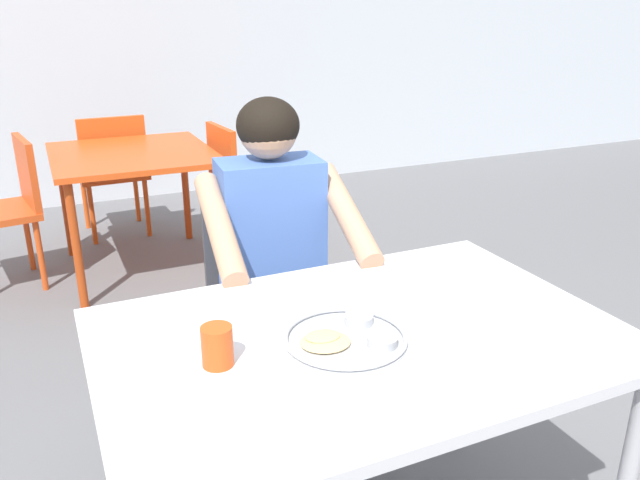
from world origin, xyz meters
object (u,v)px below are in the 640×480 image
(thali_tray, at_px, (347,337))
(chair_foreground, at_px, (263,285))
(chair_red_left, at_px, (8,202))
(drinking_cup, at_px, (217,345))
(chair_red_far, at_px, (113,167))
(table_foreground, at_px, (361,359))
(table_background_red, at_px, (133,165))
(chair_red_right, at_px, (242,179))
(diner_foreground, at_px, (279,249))

(thali_tray, distance_m, chair_foreground, 0.93)
(thali_tray, relative_size, chair_red_left, 0.36)
(drinking_cup, xyz_separation_m, chair_red_far, (0.14, 3.05, -0.31))
(table_foreground, bearing_deg, thali_tray, -155.62)
(table_background_red, height_order, chair_red_left, chair_red_left)
(chair_red_left, bearing_deg, drinking_cup, -79.17)
(drinking_cup, height_order, chair_red_far, drinking_cup)
(chair_red_left, bearing_deg, table_background_red, -6.19)
(table_foreground, relative_size, thali_tray, 4.25)
(table_foreground, height_order, chair_red_right, chair_red_right)
(thali_tray, height_order, chair_foreground, chair_foreground)
(chair_red_right, bearing_deg, chair_foreground, -105.07)
(drinking_cup, xyz_separation_m, table_background_red, (0.19, 2.41, -0.16))
(table_background_red, bearing_deg, diner_foreground, -83.54)
(thali_tray, distance_m, chair_red_left, 2.63)
(drinking_cup, distance_m, diner_foreground, 0.76)
(table_foreground, bearing_deg, chair_foreground, 86.56)
(chair_red_left, relative_size, chair_red_right, 1.00)
(chair_red_left, distance_m, chair_red_far, 0.84)
(table_foreground, distance_m, diner_foreground, 0.65)
(thali_tray, height_order, drinking_cup, drinking_cup)
(chair_red_right, bearing_deg, diner_foreground, -103.75)
(drinking_cup, height_order, chair_foreground, chair_foreground)
(table_background_red, relative_size, chair_red_far, 1.14)
(chair_red_right, distance_m, chair_red_far, 0.93)
(diner_foreground, xyz_separation_m, table_background_red, (-0.20, 1.76, -0.09))
(drinking_cup, bearing_deg, thali_tray, -4.87)
(table_foreground, xyz_separation_m, chair_red_left, (-0.82, 2.48, -0.19))
(drinking_cup, bearing_deg, chair_red_far, 87.30)
(table_foreground, bearing_deg, chair_red_left, 108.36)
(diner_foreground, bearing_deg, table_background_red, 96.46)
(chair_red_left, xyz_separation_m, chair_red_far, (0.62, 0.58, -0.00))
(table_background_red, bearing_deg, chair_foreground, -82.08)
(chair_foreground, relative_size, chair_red_far, 1.02)
(chair_red_left, bearing_deg, table_foreground, -71.64)
(chair_red_left, xyz_separation_m, chair_red_right, (1.29, -0.06, -0.00))
(diner_foreground, relative_size, chair_red_left, 1.48)
(diner_foreground, distance_m, table_background_red, 1.77)
(chair_red_right, bearing_deg, table_foreground, -101.00)
(table_foreground, relative_size, table_background_red, 1.32)
(diner_foreground, height_order, chair_red_left, diner_foreground)
(table_background_red, relative_size, chair_red_right, 1.16)
(diner_foreground, xyz_separation_m, chair_red_right, (0.43, 1.78, -0.24))
(drinking_cup, distance_m, chair_foreground, 1.00)
(diner_foreground, bearing_deg, chair_red_right, 76.25)
(chair_red_right, bearing_deg, thali_tray, -102.03)
(thali_tray, distance_m, drinking_cup, 0.30)
(table_foreground, distance_m, drinking_cup, 0.37)
(table_foreground, height_order, drinking_cup, drinking_cup)
(chair_red_far, bearing_deg, chair_red_left, -137.06)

